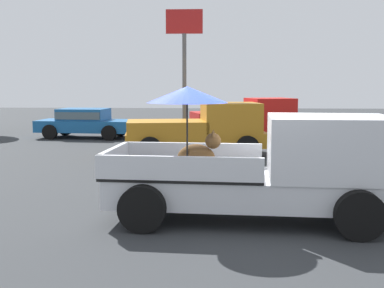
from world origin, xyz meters
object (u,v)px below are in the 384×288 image
(motel_sign, at_px, (184,51))
(parked_sedan_near, at_px, (85,122))
(pickup_truck_far, at_px, (202,130))
(pickup_truck_red, at_px, (249,119))
(pickup_truck_main, at_px, (273,166))

(motel_sign, bearing_deg, parked_sedan_near, 148.51)
(pickup_truck_far, relative_size, motel_sign, 0.96)
(parked_sedan_near, distance_m, motel_sign, 6.28)
(pickup_truck_red, bearing_deg, pickup_truck_main, -108.43)
(pickup_truck_red, distance_m, parked_sedan_near, 7.44)
(pickup_truck_main, bearing_deg, pickup_truck_far, 104.50)
(pickup_truck_far, relative_size, parked_sedan_near, 1.13)
(pickup_truck_far, height_order, parked_sedan_near, pickup_truck_far)
(pickup_truck_main, relative_size, parked_sedan_near, 1.17)
(motel_sign, bearing_deg, pickup_truck_red, 49.59)
(pickup_truck_main, bearing_deg, parked_sedan_near, 121.84)
(pickup_truck_main, distance_m, pickup_truck_far, 8.20)
(parked_sedan_near, relative_size, motel_sign, 0.84)
(pickup_truck_main, xyz_separation_m, parked_sedan_near, (-7.05, 13.13, -0.25))
(parked_sedan_near, bearing_deg, pickup_truck_main, -57.21)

